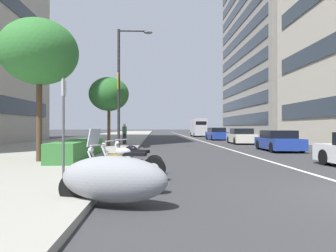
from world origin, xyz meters
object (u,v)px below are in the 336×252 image
Objects in this scene: car_mid_block_traffic at (241,137)px; parking_sign_by_curb at (64,119)px; delivery_van_ahead at (198,127)px; motorcycle_under_tarp at (112,179)px; street_tree_far_plaza at (39,52)px; car_lead_in_lane at (279,141)px; motorcycle_nearest_camera at (119,173)px; car_far_down_avenue at (216,134)px; motorcycle_mid_row at (128,165)px; street_tree_mid_sidewalk at (109,94)px; pedestrian_on_plaza at (125,134)px; motorcycle_far_end_row at (135,160)px; street_lamp_with_banners at (124,76)px.

parking_sign_by_curb is at bearing 155.53° from car_mid_block_traffic.
motorcycle_under_tarp is at bearing 169.44° from delivery_van_ahead.
motorcycle_under_tarp is 8.53m from street_tree_far_plaza.
car_lead_in_lane is at bearing -177.74° from car_mid_block_traffic.
motorcycle_nearest_camera is 7.48m from street_tree_far_plaza.
car_mid_block_traffic is 8.46m from car_far_down_avenue.
street_tree_far_plaza reaches higher than car_far_down_avenue.
motorcycle_mid_row is 41.60m from delivery_van_ahead.
delivery_van_ahead is at bearing -12.40° from parking_sign_by_curb.
street_tree_mid_sidewalk is at bearing 139.46° from car_far_down_avenue.
car_mid_block_traffic is 22.27m from parking_sign_by_curb.
parking_sign_by_curb is at bearing 51.99° from motorcycle_mid_row.
car_far_down_avenue is 13.71m from delivery_van_ahead.
car_mid_block_traffic is at bearing 25.13° from pedestrian_on_plaza.
pedestrian_on_plaza reaches higher than motorcycle_far_end_row.
motorcycle_nearest_camera is 2.92m from motorcycle_far_end_row.
motorcycle_nearest_camera is 0.37× the size of street_tree_far_plaza.
car_lead_in_lane reaches higher than motorcycle_far_end_row.
motorcycle_nearest_camera is 1.51m from motorcycle_mid_row.
motorcycle_nearest_camera is at bearing -104.62° from parking_sign_by_curb.
motorcycle_mid_row is at bearing -72.59° from motorcycle_under_tarp.
motorcycle_mid_row is (1.51, -0.07, -0.01)m from motorcycle_nearest_camera.
car_mid_block_traffic reaches higher than motorcycle_mid_row.
street_lamp_with_banners is at bearing -144.29° from street_tree_mid_sidewalk.
street_lamp_with_banners is 1.42× the size of street_tree_far_plaza.
motorcycle_nearest_camera is at bearing -70.35° from motorcycle_under_tarp.
parking_sign_by_curb is at bearing 141.46° from car_lead_in_lane.
car_far_down_avenue is 17.40m from street_tree_mid_sidewalk.
car_lead_in_lane is 0.97× the size of car_mid_block_traffic.
car_far_down_avenue is (30.16, -8.00, 0.17)m from motorcycle_under_tarp.
street_lamp_with_banners is (13.49, 1.27, 4.47)m from motorcycle_nearest_camera.
street_lamp_with_banners reaches higher than parking_sign_by_curb.
motorcycle_far_end_row is at bearing -31.55° from parking_sign_by_curb.
motorcycle_mid_row is 1.14× the size of motorcycle_far_end_row.
car_mid_block_traffic is 1.71× the size of parking_sign_by_curb.
motorcycle_far_end_row is 1.13× the size of pedestrian_on_plaza.
street_lamp_with_banners reaches higher than motorcycle_nearest_camera.
delivery_van_ahead reaches higher than car_far_down_avenue.
car_mid_block_traffic is at bearing -82.54° from motorcycle_far_end_row.
car_far_down_avenue is 26.63m from street_tree_far_plaza.
motorcycle_nearest_camera is 1.13× the size of motorcycle_far_end_row.
street_lamp_with_banners is at bearing 83.06° from car_lead_in_lane.
motorcycle_nearest_camera is 0.47× the size of car_far_down_avenue.
motorcycle_far_end_row is at bearing -172.22° from street_lamp_with_banners.
car_far_down_avenue is (28.68, -8.04, 0.26)m from motorcycle_nearest_camera.
motorcycle_under_tarp is at bearing 162.74° from car_far_down_avenue.
car_far_down_avenue is at bearing -26.52° from street_tree_far_plaza.
street_lamp_with_banners reaches higher than car_lead_in_lane.
car_lead_in_lane is 14.58m from street_tree_far_plaza.
pedestrian_on_plaza is at bearing 63.39° from car_lead_in_lane.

